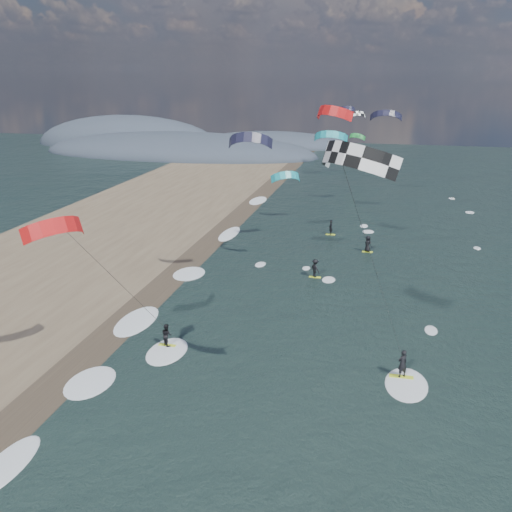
# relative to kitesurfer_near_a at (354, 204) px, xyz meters

# --- Properties ---
(ground) EXTENTS (260.00, 260.00, 0.00)m
(ground) POSITION_rel_kitesurfer_near_a_xyz_m (-5.38, -6.05, -12.08)
(ground) COLOR black
(ground) RESTS_ON ground
(wet_sand_strip) EXTENTS (3.00, 240.00, 0.00)m
(wet_sand_strip) POSITION_rel_kitesurfer_near_a_xyz_m (-17.38, 3.95, -12.08)
(wet_sand_strip) COLOR #382D23
(wet_sand_strip) RESTS_ON ground
(coastal_hills) EXTENTS (80.00, 41.00, 15.00)m
(coastal_hills) POSITION_rel_kitesurfer_near_a_xyz_m (-50.22, 101.81, -12.08)
(coastal_hills) COLOR #3D4756
(coastal_hills) RESTS_ON ground
(kitesurfer_near_a) EXTENTS (7.93, 9.56, 15.69)m
(kitesurfer_near_a) POSITION_rel_kitesurfer_near_a_xyz_m (0.00, 0.00, 0.00)
(kitesurfer_near_a) COLOR #DEF92B
(kitesurfer_near_a) RESTS_ON ground
(kitesurfer_near_b) EXTENTS (6.77, 9.20, 11.36)m
(kitesurfer_near_b) POSITION_rel_kitesurfer_near_a_xyz_m (-15.01, 1.41, -5.12)
(kitesurfer_near_b) COLOR #DEF92B
(kitesurfer_near_b) RESTS_ON ground
(far_kitesurfers) EXTENTS (5.63, 15.63, 1.77)m
(far_kitesurfers) POSITION_rel_kitesurfer_near_a_xyz_m (-3.10, 27.21, -11.20)
(far_kitesurfers) COLOR #DEF92B
(far_kitesurfers) RESTS_ON ground
(bg_kite_field) EXTENTS (13.76, 69.32, 9.50)m
(bg_kite_field) POSITION_rel_kitesurfer_near_a_xyz_m (-4.99, 46.78, -0.52)
(bg_kite_field) COLOR gray
(bg_kite_field) RESTS_ON ground
(shoreline_surf) EXTENTS (2.40, 79.40, 0.11)m
(shoreline_surf) POSITION_rel_kitesurfer_near_a_xyz_m (-16.18, 8.70, -12.08)
(shoreline_surf) COLOR white
(shoreline_surf) RESTS_ON ground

